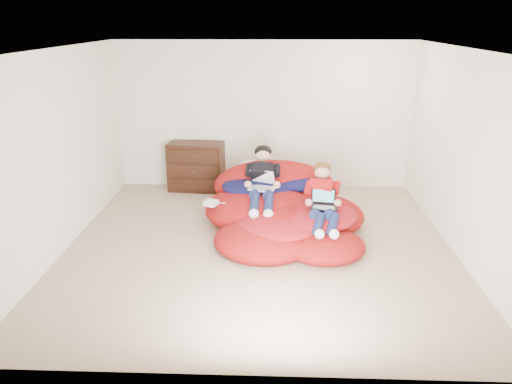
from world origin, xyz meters
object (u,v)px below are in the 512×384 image
at_px(beanbag_pile, 282,211).
at_px(dresser, 196,167).
at_px(younger_boy, 323,196).
at_px(laptop_black, 324,202).
at_px(laptop_white, 262,183).
at_px(older_boy, 263,178).

bearing_deg(beanbag_pile, dresser, 131.69).
bearing_deg(beanbag_pile, younger_boy, -33.61).
bearing_deg(laptop_black, laptop_white, 145.98).
bearing_deg(older_boy, laptop_white, -90.00).
distance_m(beanbag_pile, laptop_black, 0.76).
distance_m(older_boy, laptop_black, 1.04).
height_order(dresser, younger_boy, younger_boy).
xyz_separation_m(dresser, beanbag_pile, (1.46, -1.64, -0.16)).
bearing_deg(laptop_white, younger_boy, -29.52).
height_order(beanbag_pile, laptop_black, beanbag_pile).
bearing_deg(dresser, laptop_black, -46.26).
height_order(dresser, beanbag_pile, dresser).
distance_m(dresser, laptop_black, 2.88).
relative_size(dresser, beanbag_pile, 0.40).
distance_m(younger_boy, laptop_black, 0.11).
distance_m(beanbag_pile, older_boy, 0.55).
relative_size(dresser, older_boy, 0.78).
bearing_deg(younger_boy, older_boy, 145.65).
xyz_separation_m(older_boy, laptop_black, (0.81, -0.64, -0.12)).
distance_m(laptop_white, laptop_black, 0.98).
bearing_deg(beanbag_pile, laptop_black, -39.73).
distance_m(dresser, beanbag_pile, 2.20).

